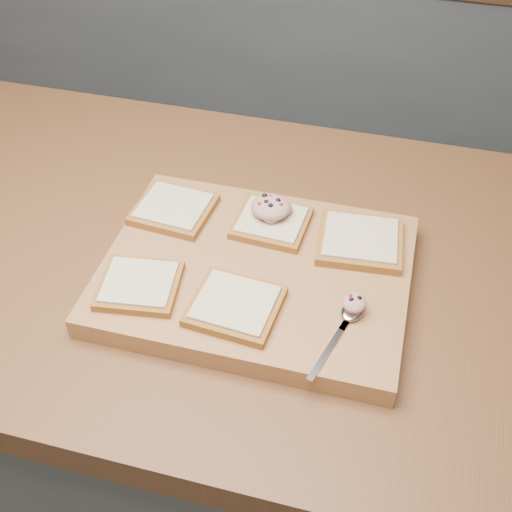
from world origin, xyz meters
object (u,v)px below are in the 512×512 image
(bread_far_center, at_px, (271,222))
(spoon, at_px, (350,315))
(cutting_board, at_px, (256,274))
(tuna_salad_dollop, at_px, (271,207))

(bread_far_center, height_order, spoon, bread_far_center)
(bread_far_center, xyz_separation_m, spoon, (0.15, -0.16, -0.00))
(cutting_board, distance_m, tuna_salad_dollop, 0.12)
(cutting_board, bearing_deg, bread_far_center, 89.27)
(cutting_board, xyz_separation_m, spoon, (0.15, -0.07, 0.02))
(cutting_board, distance_m, spoon, 0.17)
(spoon, bearing_deg, cutting_board, 156.56)
(spoon, bearing_deg, tuna_salad_dollop, 132.52)
(bread_far_center, bearing_deg, cutting_board, -90.73)
(bread_far_center, relative_size, tuna_salad_dollop, 1.89)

